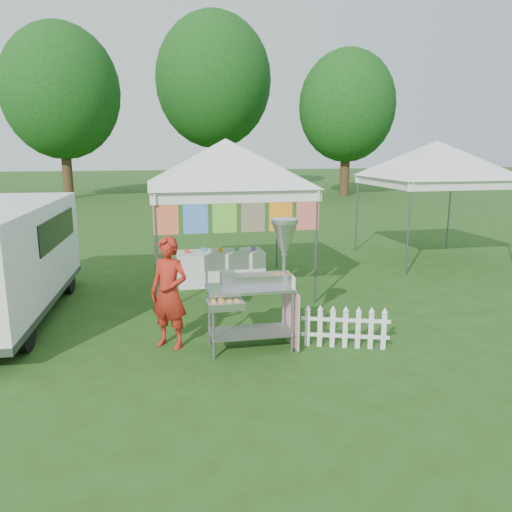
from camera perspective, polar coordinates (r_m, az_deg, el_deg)
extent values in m
plane|color=#254513|center=(7.14, 1.13, -11.03)|extent=(120.00, 120.00, 0.00)
cylinder|color=#59595E|center=(8.64, -11.25, 0.19)|extent=(0.04, 0.04, 2.10)
cylinder|color=#59595E|center=(9.12, 6.87, 0.98)|extent=(0.04, 0.04, 2.10)
cylinder|color=#59595E|center=(11.44, -11.53, 3.10)|extent=(0.04, 0.04, 2.10)
cylinder|color=#59595E|center=(11.80, 2.41, 3.62)|extent=(0.04, 0.04, 2.10)
cube|color=white|center=(8.63, -1.99, 6.79)|extent=(3.00, 0.03, 0.22)
cube|color=white|center=(11.43, -4.53, 8.10)|extent=(3.00, 0.03, 0.22)
pyramid|color=white|center=(9.99, -3.51, 13.27)|extent=(4.24, 4.24, 0.90)
cylinder|color=#59595E|center=(8.62, -2.00, 7.32)|extent=(3.00, 0.03, 0.03)
cube|color=#F01A4B|center=(8.53, -10.30, 4.72)|extent=(0.42, 0.01, 0.70)
cube|color=#1724B9|center=(8.56, -6.94, 4.85)|extent=(0.42, 0.01, 0.70)
cube|color=green|center=(8.62, -3.62, 4.96)|extent=(0.42, 0.01, 0.70)
cube|color=orange|center=(8.71, -0.35, 5.06)|extent=(0.42, 0.01, 0.70)
cube|color=#F9521B|center=(8.82, 2.84, 5.14)|extent=(0.42, 0.01, 0.70)
cube|color=#C5187A|center=(8.96, 5.94, 5.20)|extent=(0.42, 0.01, 0.70)
cylinder|color=#59595E|center=(11.56, 17.02, 2.91)|extent=(0.04, 0.04, 2.10)
cylinder|color=#59595E|center=(14.08, 11.44, 4.79)|extent=(0.04, 0.04, 2.10)
cylinder|color=#59595E|center=(15.43, 21.20, 4.84)|extent=(0.04, 0.04, 2.10)
cube|color=white|center=(12.20, 23.19, 7.43)|extent=(3.00, 0.03, 0.22)
cube|color=white|center=(14.61, 16.77, 8.53)|extent=(3.00, 0.03, 0.22)
pyramid|color=white|center=(13.36, 20.01, 12.31)|extent=(4.24, 4.24, 0.90)
cylinder|color=#59595E|center=(12.20, 23.22, 7.80)|extent=(3.00, 0.03, 0.03)
cylinder|color=#362213|center=(30.72, -20.83, 9.91)|extent=(0.56, 0.56, 3.96)
ellipsoid|color=#1F5E1A|center=(30.86, -21.40, 17.09)|extent=(6.40, 6.40, 7.36)
cylinder|color=#362213|center=(34.67, -4.73, 11.56)|extent=(0.56, 0.56, 4.84)
ellipsoid|color=#1F5E1A|center=(34.94, -4.87, 19.34)|extent=(7.60, 7.60, 8.74)
cylinder|color=#362213|center=(30.64, 10.13, 10.09)|extent=(0.56, 0.56, 3.52)
ellipsoid|color=#1F5E1A|center=(30.71, 10.38, 16.52)|extent=(5.60, 5.60, 6.44)
cylinder|color=gray|center=(6.81, -4.90, -8.13)|extent=(0.04, 0.04, 0.90)
cylinder|color=gray|center=(7.01, 4.17, -7.52)|extent=(0.04, 0.04, 0.90)
cylinder|color=gray|center=(7.29, -5.36, -6.78)|extent=(0.04, 0.04, 0.90)
cylinder|color=gray|center=(7.47, 3.13, -6.25)|extent=(0.04, 0.04, 0.90)
cube|color=gray|center=(7.19, -0.69, -8.67)|extent=(1.15, 0.58, 0.02)
cube|color=#B7B7BC|center=(6.99, -0.70, -3.67)|extent=(1.21, 0.62, 0.04)
cube|color=#B7B7BC|center=(7.04, 0.66, -2.74)|extent=(0.86, 0.26, 0.15)
cube|color=gray|center=(6.95, -3.22, -2.66)|extent=(0.20, 0.22, 0.22)
cylinder|color=gray|center=(7.03, 3.23, 0.21)|extent=(0.05, 0.05, 0.90)
cone|color=#B7B7BC|center=(6.99, 3.25, 2.22)|extent=(0.37, 0.37, 0.40)
cylinder|color=#B7B7BC|center=(6.95, 3.28, 4.01)|extent=(0.39, 0.39, 0.06)
cube|color=#B7B7BC|center=(6.60, -3.52, -5.59)|extent=(0.48, 0.31, 0.10)
cube|color=pink|center=(7.26, 4.09, -6.83)|extent=(0.03, 0.75, 0.81)
cube|color=white|center=(6.82, 4.31, -3.07)|extent=(0.02, 0.14, 0.18)
imported|color=#A52014|center=(7.21, -9.90, -4.16)|extent=(0.70, 0.66, 1.61)
cube|color=white|center=(11.12, -24.51, 0.31)|extent=(1.77, 0.74, 0.82)
cube|color=black|center=(9.42, -21.70, 2.82)|extent=(0.16, 2.51, 0.50)
cube|color=black|center=(11.33, -24.37, 4.06)|extent=(1.55, 0.11, 0.50)
cylinder|color=black|center=(7.82, -25.10, -7.68)|extent=(0.24, 0.63, 0.62)
cylinder|color=black|center=(10.54, -20.81, -2.34)|extent=(0.24, 0.63, 0.62)
cube|color=white|center=(7.31, 5.89, -8.15)|extent=(0.07, 0.04, 0.56)
cube|color=white|center=(7.31, 7.31, -8.19)|extent=(0.07, 0.04, 0.56)
cube|color=white|center=(7.31, 8.74, -8.22)|extent=(0.07, 0.04, 0.56)
cube|color=white|center=(7.32, 10.16, -8.24)|extent=(0.07, 0.04, 0.56)
cube|color=white|center=(7.34, 11.58, -8.27)|extent=(0.07, 0.04, 0.56)
cube|color=white|center=(7.35, 12.99, -8.28)|extent=(0.07, 0.04, 0.56)
cube|color=white|center=(7.38, 14.39, -8.29)|extent=(0.07, 0.04, 0.56)
cube|color=white|center=(7.36, 10.13, -8.97)|extent=(1.20, 0.43, 0.05)
cube|color=white|center=(7.28, 10.20, -7.21)|extent=(1.20, 0.43, 0.05)
cube|color=white|center=(10.56, -4.06, -1.31)|extent=(1.80, 0.70, 0.69)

